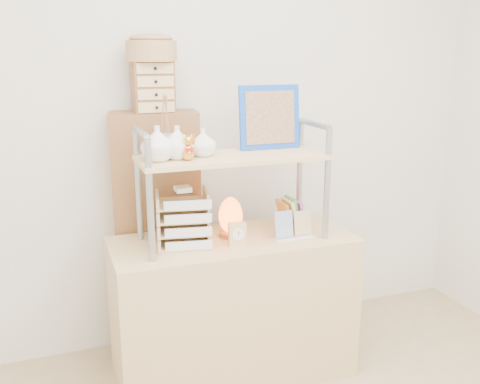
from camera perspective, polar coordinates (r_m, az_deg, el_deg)
The scene contains 10 objects.
room_shell at distance 1.76m, azimuth 8.19°, elevation 16.15°, with size 3.42×3.41×2.61m.
desk at distance 2.80m, azimuth -0.72°, elevation -12.24°, with size 1.20×0.50×0.75m, color tan.
cabinet at distance 2.94m, azimuth -8.72°, elevation -4.72°, with size 0.45×0.24×1.35m, color brown.
hutch at distance 2.53m, azimuth -2.54°, elevation 4.17°, with size 0.90×0.34×0.74m.
letter_tray at distance 2.55m, azimuth -6.05°, elevation -3.18°, with size 0.27×0.26×0.29m.
salt_lamp at distance 2.66m, azimuth -1.03°, elevation -2.64°, with size 0.13×0.12×0.20m.
desk_clock at distance 2.54m, azimuth -0.29°, elevation -4.53°, with size 0.08×0.04×0.12m.
postcard_stand at distance 2.66m, azimuth 5.70°, elevation -4.09°, with size 0.20×0.06×0.14m.
drawer_chest at distance 2.76m, azimuth -9.28°, elevation 10.99°, with size 0.20×0.16×0.25m.
woven_basket at distance 2.76m, azimuth -9.45°, elevation 14.62°, with size 0.25×0.25×0.10m, color #976B44.
Camera 1 is at (-0.82, -1.16, 1.65)m, focal length 40.00 mm.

